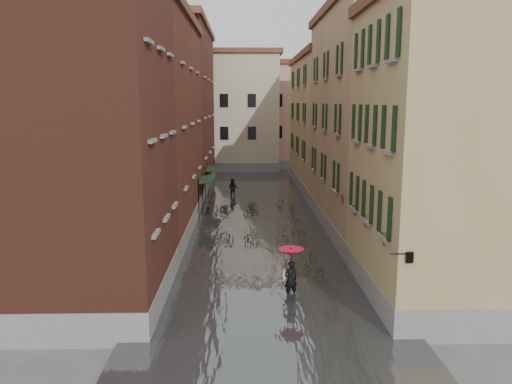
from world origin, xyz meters
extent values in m
plane|color=#545356|center=(0.00, 0.00, 0.00)|extent=(120.00, 120.00, 0.00)
cube|color=#4C5154|center=(0.00, 13.00, 0.10)|extent=(10.00, 60.00, 0.20)
cube|color=brown|center=(-7.00, -2.00, 6.50)|extent=(6.00, 8.00, 13.00)
cube|color=brown|center=(-7.00, 9.00, 6.25)|extent=(6.00, 14.00, 12.50)
cube|color=brown|center=(-7.00, 24.00, 7.00)|extent=(6.00, 16.00, 14.00)
cube|color=tan|center=(7.00, -2.00, 5.75)|extent=(6.00, 8.00, 11.50)
cube|color=tan|center=(7.00, 9.00, 6.50)|extent=(6.00, 14.00, 13.00)
cube|color=tan|center=(7.00, 24.00, 5.75)|extent=(6.00, 16.00, 11.50)
cube|color=beige|center=(-3.00, 38.00, 6.50)|extent=(12.00, 9.00, 13.00)
cube|color=tan|center=(6.00, 40.00, 6.00)|extent=(10.00, 9.00, 12.00)
cube|color=#17341E|center=(-3.45, 13.53, 2.55)|extent=(1.09, 3.24, 0.31)
cylinder|color=black|center=(-3.95, 11.91, 1.40)|extent=(0.06, 0.06, 2.80)
cylinder|color=black|center=(-3.95, 15.15, 1.40)|extent=(0.06, 0.06, 2.80)
cube|color=#17341E|center=(-3.45, 19.36, 2.55)|extent=(1.09, 2.93, 0.31)
cylinder|color=black|center=(-3.95, 17.89, 1.40)|extent=(0.06, 0.06, 2.80)
cylinder|color=black|center=(-3.95, 20.82, 1.40)|extent=(0.06, 0.06, 2.80)
cylinder|color=black|center=(4.05, -6.00, 3.10)|extent=(0.60, 0.05, 0.05)
cube|color=black|center=(4.35, -6.00, 3.00)|extent=(0.22, 0.22, 0.35)
cube|color=beige|center=(4.35, -6.00, 3.00)|extent=(0.14, 0.14, 0.24)
cube|color=brown|center=(4.12, -4.42, 3.15)|extent=(0.22, 0.85, 0.18)
imported|color=#265926|center=(4.12, -4.42, 3.57)|extent=(0.59, 0.51, 0.66)
cube|color=brown|center=(4.12, -1.70, 3.15)|extent=(0.22, 0.85, 0.18)
imported|color=#265926|center=(4.12, -1.70, 3.57)|extent=(0.59, 0.51, 0.66)
cube|color=brown|center=(4.12, 0.21, 3.15)|extent=(0.22, 0.85, 0.18)
imported|color=#265926|center=(4.12, 0.21, 3.57)|extent=(0.59, 0.51, 0.66)
cube|color=brown|center=(4.12, 2.89, 3.15)|extent=(0.22, 0.85, 0.18)
imported|color=#265926|center=(4.12, 2.89, 3.57)|extent=(0.59, 0.51, 0.66)
imported|color=black|center=(0.98, -1.92, 0.78)|extent=(0.66, 0.54, 1.56)
cube|color=beige|center=(0.70, -1.87, 0.95)|extent=(0.08, 0.30, 0.38)
cylinder|color=black|center=(0.98, -1.92, 1.35)|extent=(0.02, 0.02, 1.00)
cone|color=red|center=(0.98, -1.92, 1.92)|extent=(1.05, 1.05, 0.28)
imported|color=black|center=(-1.81, 19.63, 0.80)|extent=(0.92, 0.80, 1.61)
camera|label=1|loc=(-0.90, -21.11, 7.86)|focal=35.00mm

